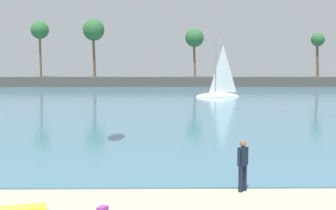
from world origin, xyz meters
The scene contains 4 objects.
sea centered at (0.00, 64.90, 0.03)m, with size 220.00×113.31×0.06m, color teal.
palm_headland centered at (-0.94, 81.55, 2.28)m, with size 102.28×6.01×12.24m.
person_at_waterline centered at (4.88, 7.94, 0.89)m, with size 0.40×0.43×1.67m.
sailboat_near_shore centered at (9.31, 52.47, 0.78)m, with size 5.65×2.34×7.95m.
Camera 1 is at (2.26, -7.55, 4.11)m, focal length 52.39 mm.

